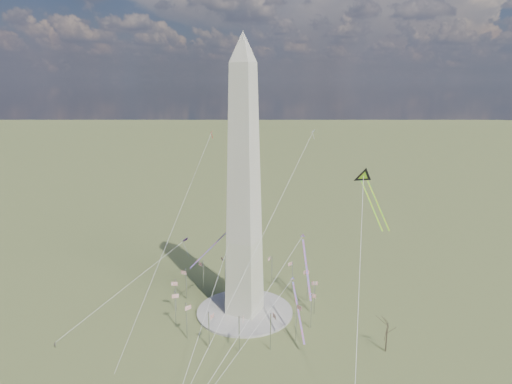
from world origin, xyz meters
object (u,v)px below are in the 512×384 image
at_px(person_west, 55,345).
at_px(kite_delta_black, 365,180).
at_px(washington_monument, 244,189).
at_px(tree_near, 387,327).

relative_size(person_west, kite_delta_black, 0.10).
bearing_deg(person_west, washington_monument, -130.25).
bearing_deg(washington_monument, tree_near, -3.73).
distance_m(tree_near, kite_delta_black, 47.46).
distance_m(person_west, kite_delta_black, 114.36).
height_order(tree_near, person_west, tree_near).
bearing_deg(kite_delta_black, washington_monument, -30.46).
relative_size(tree_near, kite_delta_black, 0.68).
bearing_deg(kite_delta_black, tree_near, 110.42).
relative_size(washington_monument, tree_near, 8.12).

